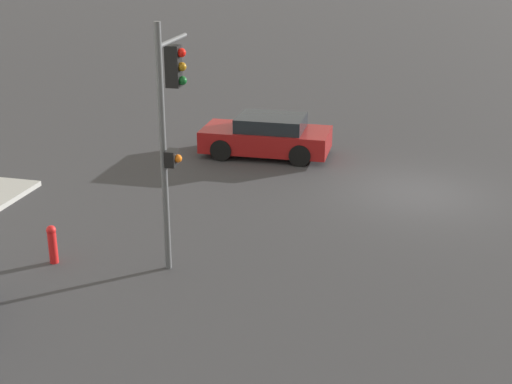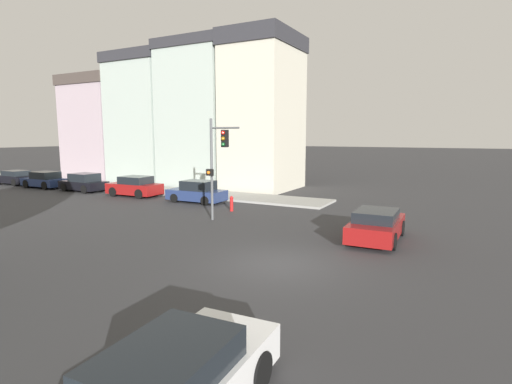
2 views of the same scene
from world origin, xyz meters
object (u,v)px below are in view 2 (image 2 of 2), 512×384
Objects in this scene: parked_car_4 at (16,178)px; parked_car_3 at (45,180)px; parked_car_0 at (197,192)px; fire_hydrant at (232,203)px; crossing_car_0 at (376,225)px; parked_car_2 at (84,183)px; traffic_signal at (217,155)px; parked_car_1 at (135,187)px.

parked_car_3 is at bearing 177.57° from parked_car_4.
fire_hydrant is at bearing 154.45° from parked_car_0.
crossing_car_0 is 1.04× the size of parked_car_3.
traffic_signal is at bearing 166.06° from parked_car_2.
parked_car_0 is (4.48, 13.01, 0.03)m from crossing_car_0.
parked_car_4 is at bearing 80.71° from crossing_car_0.
parked_car_1 reaches higher than parked_car_0.
crossing_car_0 is (-0.11, -8.37, -2.86)m from traffic_signal.
fire_hydrant is (-1.80, -24.92, -0.15)m from parked_car_4.
traffic_signal is 1.33× the size of parked_car_0.
parked_car_0 is 1.01× the size of parked_car_4.
parked_car_4 is (0.10, 21.08, -0.06)m from parked_car_0.
traffic_signal is at bearing 87.60° from crossing_car_0.
traffic_signal is 5.93× the size of fire_hydrant.
parked_car_2 is at bearing 83.65° from fire_hydrant.
crossing_car_0 is at bearing 159.31° from parked_car_0.
parked_car_3 is (4.24, 21.03, -2.85)m from traffic_signal.
parked_car_4 is at bearing 0.69° from parked_car_2.
parked_car_3 is at bearing 85.56° from fire_hydrant.
traffic_signal is 4.13m from fire_hydrant.
parked_car_4 is (0.10, 15.27, -0.09)m from parked_car_1.
parked_car_1 is 9.80m from fire_hydrant.
parked_car_0 reaches higher than crossing_car_0.
parked_car_0 is 4.46× the size of fire_hydrant.
crossing_car_0 reaches higher than parked_car_4.
crossing_car_0 is 1.04× the size of parked_car_0.
parked_car_2 is at bearing -2.11° from parked_car_1.
parked_car_2 is (4.49, 24.52, 0.03)m from crossing_car_0.
parked_car_3 is (-0.13, 10.58, -0.05)m from parked_car_1.
parked_car_1 reaches higher than parked_car_2.
fire_hydrant is (-1.70, -3.84, -0.21)m from parked_car_0.
parked_car_0 reaches higher than parked_car_3.
parked_car_4 is at bearing -3.60° from parked_car_3.
parked_car_0 is at bearing 178.01° from parked_car_1.
crossing_car_0 reaches higher than fire_hydrant.
parked_car_1 is 1.01× the size of parked_car_3.
parked_car_1 is at bearing -179.99° from parked_car_4.
parked_car_3 is at bearing -1.21° from parked_car_0.
parked_car_0 is 1.00× the size of parked_car_3.
parked_car_0 is 16.39m from parked_car_3.
crossing_car_0 is at bearing 170.86° from parked_car_2.
parked_car_2 is 15.45m from fire_hydrant.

